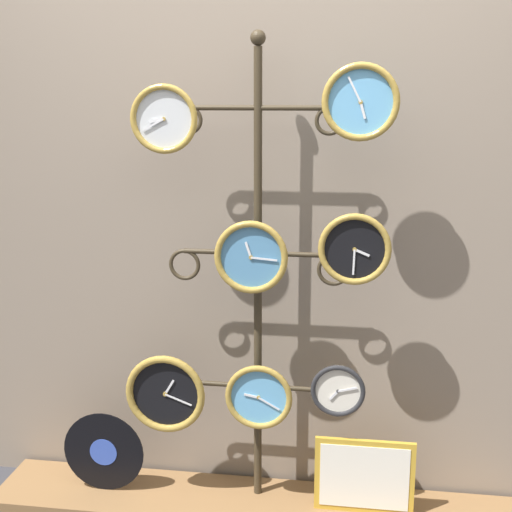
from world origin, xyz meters
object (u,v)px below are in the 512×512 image
(clock_middle_right, at_px, (355,249))
(vinyl_record, at_px, (104,452))
(clock_top_left, at_px, (164,119))
(clock_bottom_left, at_px, (166,394))
(clock_bottom_center, at_px, (259,397))
(picture_frame, at_px, (364,476))
(clock_bottom_right, at_px, (338,390))
(display_stand, at_px, (258,377))
(clock_top_right, at_px, (361,102))
(clock_middle_center, at_px, (251,257))

(clock_middle_right, xyz_separation_m, vinyl_record, (-1.02, 0.02, -0.91))
(clock_top_left, distance_m, clock_bottom_left, 1.09)
(clock_bottom_center, height_order, picture_frame, clock_bottom_center)
(clock_bottom_center, xyz_separation_m, clock_bottom_right, (0.31, -0.00, 0.05))
(display_stand, height_order, clock_middle_right, display_stand)
(display_stand, relative_size, picture_frame, 4.89)
(clock_top_right, xyz_separation_m, clock_bottom_center, (-0.36, -0.00, -1.14))
(picture_frame, bearing_deg, clock_top_right, -164.41)
(clock_bottom_right, height_order, picture_frame, clock_bottom_right)
(clock_bottom_center, relative_size, picture_frame, 0.68)
(clock_top_left, distance_m, picture_frame, 1.59)
(clock_bottom_left, bearing_deg, clock_middle_center, 0.97)
(clock_middle_right, height_order, vinyl_record, clock_middle_right)
(clock_top_right, distance_m, clock_middle_center, 0.69)
(clock_middle_center, height_order, picture_frame, clock_middle_center)
(clock_middle_center, height_order, clock_bottom_left, clock_middle_center)
(clock_bottom_left, distance_m, clock_bottom_center, 0.38)
(clock_top_left, bearing_deg, display_stand, 16.85)
(clock_bottom_left, height_order, clock_bottom_right, clock_bottom_right)
(clock_top_right, bearing_deg, clock_middle_center, 179.00)
(clock_middle_right, relative_size, vinyl_record, 0.78)
(clock_middle_center, relative_size, clock_bottom_left, 0.86)
(display_stand, xyz_separation_m, clock_top_left, (-0.33, -0.10, 1.03))
(clock_bottom_left, bearing_deg, clock_top_left, -14.80)
(clock_top_right, bearing_deg, display_stand, 165.99)
(clock_bottom_left, distance_m, picture_frame, 0.86)
(display_stand, bearing_deg, clock_bottom_center, -79.37)
(display_stand, distance_m, clock_bottom_right, 0.34)
(clock_middle_right, bearing_deg, vinyl_record, 178.60)
(display_stand, relative_size, clock_middle_right, 7.16)
(clock_middle_right, relative_size, picture_frame, 0.68)
(display_stand, distance_m, clock_top_left, 1.09)
(clock_middle_right, xyz_separation_m, picture_frame, (0.07, 0.02, -0.93))
(display_stand, xyz_separation_m, clock_top_right, (0.38, -0.09, 1.09))
(clock_top_left, height_order, clock_middle_center, clock_top_left)
(clock_top_right, height_order, vinyl_record, clock_top_right)
(clock_bottom_left, distance_m, vinyl_record, 0.41)
(clock_middle_right, xyz_separation_m, clock_bottom_right, (-0.05, -0.00, -0.56))
(clock_middle_center, xyz_separation_m, clock_bottom_left, (-0.35, -0.01, -0.57))
(clock_bottom_left, bearing_deg, clock_top_right, -0.07)
(clock_top_left, bearing_deg, clock_bottom_left, 165.20)
(clock_middle_center, relative_size, clock_bottom_right, 1.34)
(display_stand, height_order, picture_frame, display_stand)
(clock_bottom_left, height_order, clock_bottom_center, clock_bottom_left)
(clock_bottom_left, relative_size, vinyl_record, 0.94)
(display_stand, distance_m, vinyl_record, 0.73)
(display_stand, height_order, clock_bottom_left, display_stand)
(clock_bottom_left, bearing_deg, picture_frame, 1.15)
(vinyl_record, bearing_deg, clock_top_right, -1.24)
(display_stand, bearing_deg, clock_top_right, -14.01)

